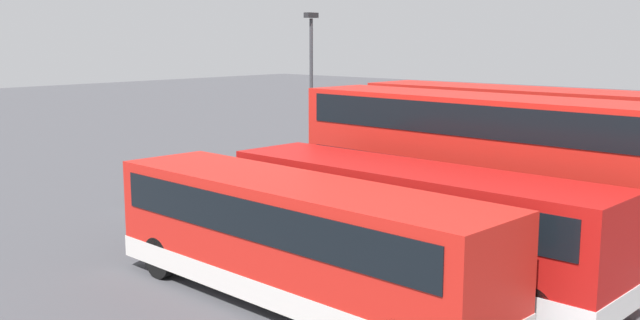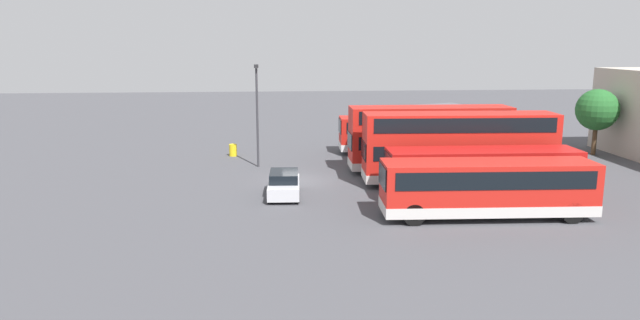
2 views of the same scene
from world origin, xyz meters
The scene contains 12 objects.
ground_plane centered at (0.00, 0.00, 0.00)m, with size 140.00×140.00×0.00m, color #47474C.
bus_single_deck_near_end centered at (-8.97, 9.00, 1.62)m, with size 2.99×10.97×2.95m.
bus_single_deck_second centered at (-5.35, 9.57, 1.62)m, with size 3.05×10.50×2.95m.
bus_double_decker_third centered at (-2.00, 8.97, 2.45)m, with size 2.74×11.17×4.55m.
bus_double_decker_fourth centered at (1.79, 9.80, 2.45)m, with size 3.09×12.14×4.55m.
bus_single_deck_fifth centered at (5.57, 9.94, 1.62)m, with size 2.85×10.94×2.95m.
bus_single_deck_sixth centered at (8.87, 9.01, 1.62)m, with size 3.04×10.93×2.95m.
box_truck_blue centered at (-14.87, 12.41, 1.71)m, with size 4.99×7.90×3.20m.
car_hatchback_silver centered at (3.68, -1.26, 0.70)m, with size 4.14×1.99×1.43m.
lamp_post_tall centered at (-4.59, -2.93, 4.34)m, with size 0.70×0.30×7.35m.
waste_bin_yellow centered at (-8.80, -5.00, 0.47)m, with size 0.60×0.60×0.95m, color yellow.
tree_leftmost centered at (-6.89, 23.85, 3.61)m, with size 3.28×3.28×5.27m.
Camera 2 is at (36.55, -1.96, 8.87)m, focal length 32.34 mm.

